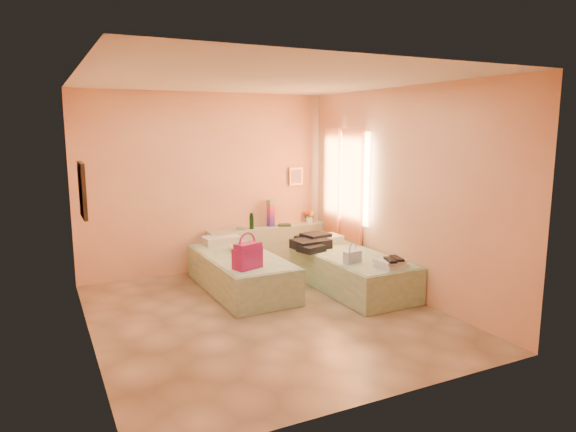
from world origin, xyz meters
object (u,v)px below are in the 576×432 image
headboard_ledge (268,246)px  blue_handbag (352,257)px  bed_right (351,272)px  green_book (285,225)px  bed_left (241,273)px  flower_vase (309,215)px  towel_stack (392,263)px  magenta_handbag (247,256)px  water_bottle (252,221)px

headboard_ledge → blue_handbag: bearing=-82.0°
blue_handbag → bed_right: bearing=45.7°
headboard_ledge → green_book: size_ratio=10.33×
bed_left → bed_right: (1.42, -0.65, 0.00)m
bed_left → green_book: bearing=39.6°
flower_vase → blue_handbag: flower_vase is taller
bed_right → blue_handbag: bearing=-123.1°
green_book → blue_handbag: size_ratio=0.80×
flower_vase → towel_stack: size_ratio=0.76×
headboard_ledge → blue_handbag: size_ratio=8.23×
bed_right → green_book: 1.71m
green_book → flower_vase: (0.53, 0.10, 0.12)m
green_book → towel_stack: green_book is taller
flower_vase → towel_stack: flower_vase is taller
green_book → magenta_handbag: bearing=-112.2°
magenta_handbag → headboard_ledge: bearing=38.9°
magenta_handbag → towel_stack: (1.68, -0.76, -0.12)m
magenta_handbag → towel_stack: magenta_handbag is taller
bed_right → water_bottle: water_bottle is taller
blue_handbag → magenta_handbag: bearing=153.0°
water_bottle → flower_vase: flower_vase is taller
bed_right → blue_handbag: (-0.23, -0.37, 0.33)m
water_bottle → bed_right: bearing=-62.8°
headboard_ledge → flower_vase: flower_vase is taller
green_book → flower_vase: flower_vase is taller
towel_stack → magenta_handbag: bearing=155.6°
flower_vase → headboard_ledge: bearing=-177.0°
bed_left → water_bottle: (0.57, 0.99, 0.53)m
green_book → magenta_handbag: size_ratio=0.56×
blue_handbag → towel_stack: bearing=-61.7°
headboard_ledge → blue_handbag: 2.11m
bed_left → blue_handbag: bearing=-41.5°
bed_left → green_book: size_ratio=10.08×
headboard_ledge → towel_stack: (0.63, -2.47, 0.23)m
headboard_ledge → water_bottle: 0.55m
water_bottle → green_book: (0.59, -0.00, -0.11)m
towel_stack → headboard_ledge: bearing=104.3°
bed_right → headboard_ledge: bearing=106.5°
headboard_ledge → blue_handbag: blue_handbag is taller
water_bottle → towel_stack: size_ratio=0.71×
headboard_ledge → bed_right: size_ratio=1.02×
bed_right → towel_stack: towel_stack is taller
bed_left → towel_stack: 2.10m
green_book → water_bottle: bearing=-163.6°
green_book → bed_right: bearing=-64.6°
flower_vase → blue_handbag: bearing=-103.5°
bed_right → water_bottle: bearing=116.5°
headboard_ledge → bed_right: (0.52, -1.70, -0.08)m
towel_stack → bed_left: bearing=137.0°
bed_left → bed_right: size_ratio=1.00×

